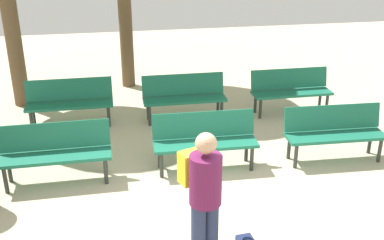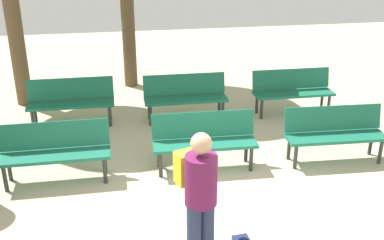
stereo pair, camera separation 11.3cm
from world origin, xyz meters
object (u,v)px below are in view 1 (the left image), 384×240
Objects in this scene: bench_r0_c0 at (55,150)px; bench_r1_c2 at (291,88)px; bench_r0_c1 at (205,138)px; bench_r1_c0 at (70,100)px; visitor_with_backpack at (204,194)px; bench_r0_c2 at (334,130)px; bench_r1_c1 at (184,94)px.

bench_r0_c0 is 1.00× the size of bench_r1_c2.
bench_r0_c1 is 3.01m from bench_r1_c0.
bench_r0_c1 is at bearing -122.57° from visitor_with_backpack.
bench_r0_c2 and bench_r1_c2 have the same top height.
bench_r0_c0 is 2.88m from visitor_with_backpack.
bench_r0_c0 is at bearing -155.79° from bench_r1_c2.
bench_r1_c1 is (-2.08, 2.11, 0.00)m from bench_r0_c2.
visitor_with_backpack is (-0.54, -4.27, 0.43)m from bench_r1_c1.
bench_r0_c1 is at bearing 0.02° from bench_r0_c0.
bench_r1_c2 is (2.18, -0.04, 0.00)m from bench_r1_c1.
bench_r1_c2 is (4.44, 1.97, 0.00)m from bench_r0_c0.
bench_r1_c0 is 0.97× the size of visitor_with_backpack.
bench_r0_c0 is at bearing -72.58° from visitor_with_backpack.
bench_r1_c0 is (-2.14, 2.12, 0.00)m from bench_r0_c1.
bench_r1_c2 is at bearing -1.58° from bench_r1_c0.
bench_r1_c0 and bench_r1_c1 have the same top height.
bench_r1_c1 is (2.26, 2.01, 0.00)m from bench_r0_c0.
visitor_with_backpack is at bearing -137.77° from bench_r0_c2.
visitor_with_backpack is at bearing -122.36° from bench_r1_c2.
bench_r0_c0 is 2.23m from bench_r0_c1.
visitor_with_backpack reaches higher than bench_r0_c1.
bench_r0_c0 is at bearing -177.80° from bench_r0_c1.
bench_r1_c1 is 2.18m from bench_r1_c2.
bench_r0_c1 and bench_r1_c1 have the same top height.
bench_r0_c1 and bench_r1_c0 have the same top height.
bench_r0_c0 and bench_r0_c1 have the same top height.
visitor_with_backpack is at bearing -96.35° from bench_r1_c1.
bench_r1_c0 is 1.00× the size of bench_r1_c2.
bench_r0_c1 is (2.23, 0.00, 0.00)m from bench_r0_c0.
bench_r1_c0 is (-4.24, 2.23, 0.00)m from bench_r0_c2.
bench_r1_c0 and bench_r1_c2 have the same top height.
bench_r1_c2 is 0.97× the size of visitor_with_backpack.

